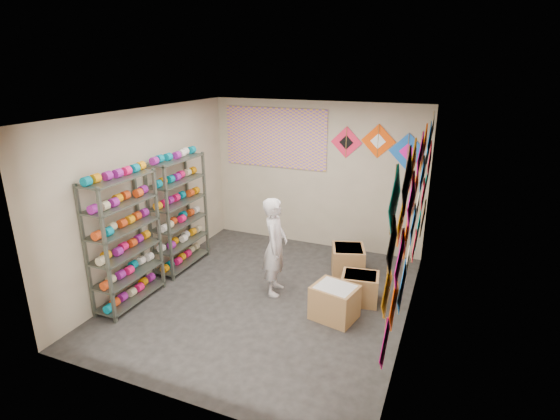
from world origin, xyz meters
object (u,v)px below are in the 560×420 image
at_px(shopkeeper, 275,246).
at_px(carton_a, 335,302).
at_px(carton_b, 360,288).
at_px(shelf_rack_front, 125,241).
at_px(shelf_rack_back, 179,213).
at_px(carton_c, 348,261).

relative_size(shopkeeper, carton_a, 2.62).
distance_m(carton_a, carton_b, 0.61).
distance_m(shelf_rack_front, carton_b, 3.42).
relative_size(shelf_rack_back, shopkeeper, 1.27).
distance_m(shelf_rack_front, shopkeeper, 2.14).
bearing_deg(carton_c, shelf_rack_front, -160.88).
height_order(carton_a, carton_c, carton_c).
bearing_deg(carton_c, carton_b, -82.09).
bearing_deg(carton_c, shelf_rack_back, 177.48).
bearing_deg(carton_a, carton_b, 81.30).
xyz_separation_m(shelf_rack_back, carton_c, (2.71, 0.75, -0.71)).
height_order(shelf_rack_front, carton_a, shelf_rack_front).
distance_m(shelf_rack_back, shopkeeper, 1.86).
xyz_separation_m(shopkeeper, carton_a, (1.03, -0.36, -0.51)).
xyz_separation_m(shelf_rack_front, carton_b, (3.08, 1.29, -0.74)).
relative_size(shelf_rack_back, carton_c, 3.41).
distance_m(shelf_rack_back, carton_a, 3.01).
bearing_deg(carton_a, carton_c, 108.87).
bearing_deg(shelf_rack_back, shopkeeper, -6.93).
height_order(shopkeeper, carton_c, shopkeeper).
bearing_deg(carton_a, shopkeeper, 173.12).
relative_size(shelf_rack_front, shopkeeper, 1.27).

